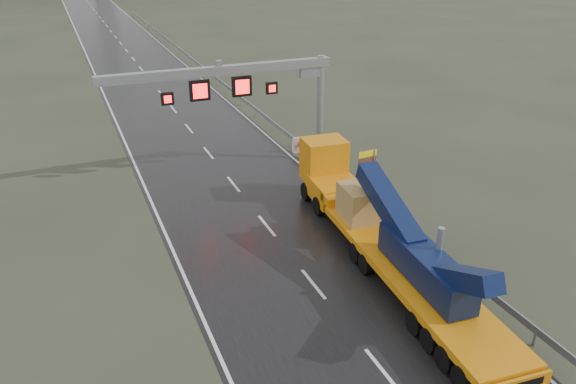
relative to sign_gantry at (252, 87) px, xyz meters
name	(u,v)px	position (x,y,z in m)	size (l,w,h in m)	color
ground	(356,338)	(-2.10, -17.99, -5.61)	(400.00, 400.00, 0.00)	#2F3425
road	(161,93)	(-2.10, 22.01, -5.60)	(11.00, 200.00, 0.02)	black
guardrail	(252,106)	(4.00, 12.01, -4.91)	(0.20, 140.00, 1.40)	gray
sign_gantry	(252,87)	(0.00, 0.00, 0.00)	(14.90, 1.20, 7.42)	#AAABA6
heavy_haul_truck	(373,219)	(1.90, -12.24, -3.93)	(4.05, 18.61, 4.34)	orange
exit_sign_pair	(367,161)	(5.67, -5.11, -4.02)	(1.33, 0.21, 2.28)	#9C9EA4
striped_barrier	(297,145)	(3.90, 1.72, -5.06)	(0.66, 0.35, 1.11)	red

